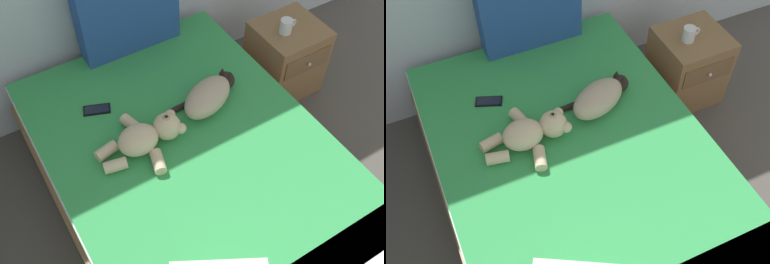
{
  "view_description": "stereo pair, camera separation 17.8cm",
  "coord_description": "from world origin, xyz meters",
  "views": [
    {
      "loc": [
        0.47,
        1.38,
        2.34
      ],
      "look_at": [
        1.24,
        2.64,
        0.51
      ],
      "focal_mm": 42.21,
      "sensor_mm": 36.0,
      "label": 1
    },
    {
      "loc": [
        0.62,
        1.3,
        2.34
      ],
      "look_at": [
        1.24,
        2.64,
        0.51
      ],
      "focal_mm": 42.21,
      "sensor_mm": 36.0,
      "label": 2
    }
  ],
  "objects": [
    {
      "name": "ground_plane",
      "position": [
        1.77,
        1.81,
        0.0
      ],
      "size": [
        9.05,
        9.05,
        0.0
      ],
      "primitive_type": "plane",
      "color": "#4C4742"
    },
    {
      "name": "bed",
      "position": [
        1.19,
        2.52,
        0.24
      ],
      "size": [
        1.42,
        2.07,
        0.49
      ],
      "color": "olive",
      "rests_on": "ground_plane"
    },
    {
      "name": "patterned_cushion",
      "position": [
        1.29,
        3.46,
        0.76
      ],
      "size": [
        0.61,
        0.15,
        0.54
      ],
      "color": "#264C99",
      "rests_on": "bed"
    },
    {
      "name": "cat",
      "position": [
        1.43,
        2.78,
        0.56
      ],
      "size": [
        0.44,
        0.31,
        0.15
      ],
      "color": "tan",
      "rests_on": "bed"
    },
    {
      "name": "teddy_bear",
      "position": [
        1.01,
        2.71,
        0.55
      ],
      "size": [
        0.47,
        0.42,
        0.16
      ],
      "color": "beige",
      "rests_on": "bed"
    },
    {
      "name": "cell_phone",
      "position": [
        0.88,
        3.07,
        0.49
      ],
      "size": [
        0.16,
        0.12,
        0.01
      ],
      "color": "black",
      "rests_on": "bed"
    },
    {
      "name": "nightstand",
      "position": [
        2.23,
        3.05,
        0.26
      ],
      "size": [
        0.43,
        0.44,
        0.51
      ],
      "color": "olive",
      "rests_on": "ground_plane"
    },
    {
      "name": "mug",
      "position": [
        2.17,
        3.03,
        0.56
      ],
      "size": [
        0.12,
        0.08,
        0.09
      ],
      "color": "silver",
      "rests_on": "nightstand"
    }
  ]
}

